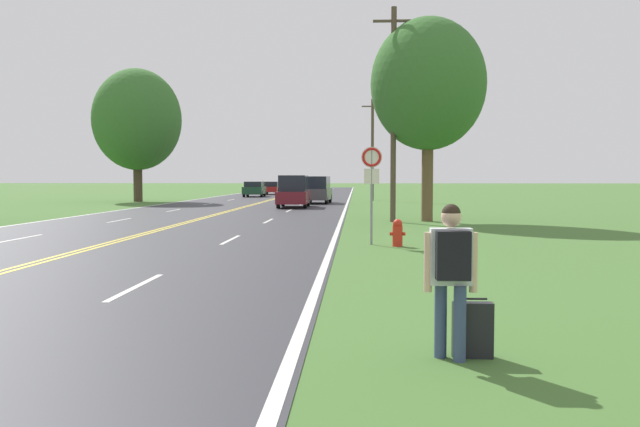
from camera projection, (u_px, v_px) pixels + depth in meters
The scene contains 12 objects.
hitchhiker_person at pixel (451, 265), 7.21m from camera, with size 0.57×0.41×1.68m.
suitcase at pixel (473, 330), 7.36m from camera, with size 0.44×0.16×0.66m.
fire_hydrant at pixel (398, 233), 19.13m from camera, with size 0.45×0.29×0.78m.
traffic_sign at pixel (372, 171), 19.49m from camera, with size 0.60×0.10×2.83m.
utility_pole_midground at pixel (393, 112), 29.26m from camera, with size 1.80×0.24×9.26m.
utility_pole_far at pixel (372, 148), 55.85m from camera, with size 1.80×0.24×8.36m.
tree_behind_sign at pixel (137, 120), 53.32m from camera, with size 6.94×6.94×10.47m.
tree_right_cluster at pixel (428, 85), 29.62m from camera, with size 5.04×5.04×8.93m.
car_maroon_van_nearest at pixel (294, 191), 43.30m from camera, with size 1.92×4.77×2.06m.
car_dark_grey_suv_approaching at pixel (318, 190), 49.86m from camera, with size 1.93×4.69×2.00m.
car_dark_green_hatchback_mid_near at pixel (254, 189), 66.32m from camera, with size 2.01×4.21×1.50m.
car_red_sedan_mid_far at pixel (272, 188), 74.64m from camera, with size 1.97×4.21×1.43m.
Camera 1 is at (7.29, -4.24, 1.97)m, focal length 38.00 mm.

